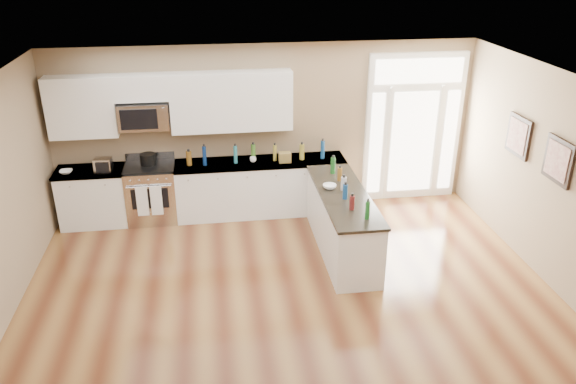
{
  "coord_description": "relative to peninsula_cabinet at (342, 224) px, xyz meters",
  "views": [
    {
      "loc": [
        -0.91,
        -4.95,
        4.29
      ],
      "look_at": [
        0.08,
        2.0,
        1.12
      ],
      "focal_mm": 35.0,
      "sensor_mm": 36.0,
      "label": 1
    }
  ],
  "objects": [
    {
      "name": "ground",
      "position": [
        -0.93,
        -2.24,
        -0.43
      ],
      "size": [
        8.0,
        8.0,
        0.0
      ],
      "primitive_type": "plane",
      "color": "#572B18"
    },
    {
      "name": "room_shell",
      "position": [
        -0.93,
        -2.24,
        1.27
      ],
      "size": [
        8.0,
        8.0,
        8.0
      ],
      "color": "#8D7659",
      "rests_on": "ground"
    },
    {
      "name": "back_cabinet_left",
      "position": [
        -3.8,
        1.45,
        0.0
      ],
      "size": [
        1.1,
        0.66,
        0.94
      ],
      "color": "white",
      "rests_on": "ground"
    },
    {
      "name": "back_cabinet_right",
      "position": [
        -1.08,
        1.45,
        0.0
      ],
      "size": [
        2.85,
        0.66,
        0.94
      ],
      "color": "white",
      "rests_on": "ground"
    },
    {
      "name": "peninsula_cabinet",
      "position": [
        0.0,
        0.0,
        0.0
      ],
      "size": [
        0.69,
        2.32,
        0.94
      ],
      "color": "white",
      "rests_on": "ground"
    },
    {
      "name": "upper_cabinet_left",
      "position": [
        -3.81,
        1.59,
        1.49
      ],
      "size": [
        1.04,
        0.33,
        0.95
      ],
      "primitive_type": "cube",
      "color": "white",
      "rests_on": "room_shell"
    },
    {
      "name": "upper_cabinet_right",
      "position": [
        -1.5,
        1.59,
        1.49
      ],
      "size": [
        1.94,
        0.33,
        0.95
      ],
      "primitive_type": "cube",
      "color": "white",
      "rests_on": "room_shell"
    },
    {
      "name": "upper_cabinet_short",
      "position": [
        -2.88,
        1.59,
        1.77
      ],
      "size": [
        0.82,
        0.33,
        0.4
      ],
      "primitive_type": "cube",
      "color": "white",
      "rests_on": "room_shell"
    },
    {
      "name": "microwave",
      "position": [
        -2.88,
        1.56,
        1.33
      ],
      "size": [
        0.78,
        0.41,
        0.42
      ],
      "color": "silver",
      "rests_on": "room_shell"
    },
    {
      "name": "entry_door",
      "position": [
        1.62,
        1.71,
        0.87
      ],
      "size": [
        1.7,
        0.1,
        2.6
      ],
      "color": "white",
      "rests_on": "ground"
    },
    {
      "name": "wall_art_near",
      "position": [
        2.54,
        -0.04,
        1.27
      ],
      "size": [
        0.05,
        0.58,
        0.58
      ],
      "color": "black",
      "rests_on": "room_shell"
    },
    {
      "name": "wall_art_far",
      "position": [
        2.54,
        -1.04,
        1.27
      ],
      "size": [
        0.05,
        0.58,
        0.58
      ],
      "color": "black",
      "rests_on": "room_shell"
    },
    {
      "name": "kitchen_range",
      "position": [
        -2.87,
        1.45,
        0.04
      ],
      "size": [
        0.8,
        0.7,
        1.08
      ],
      "color": "silver",
      "rests_on": "ground"
    },
    {
      "name": "stockpot",
      "position": [
        -2.88,
        1.53,
        0.61
      ],
      "size": [
        0.27,
        0.27,
        0.19
      ],
      "primitive_type": "cylinder",
      "rotation": [
        0.0,
        0.0,
        -0.08
      ],
      "color": "black",
      "rests_on": "kitchen_range"
    },
    {
      "name": "toaster_oven",
      "position": [
        -3.55,
        1.34,
        0.62
      ],
      "size": [
        0.28,
        0.23,
        0.22
      ],
      "primitive_type": "cube",
      "rotation": [
        0.0,
        0.0,
        -0.08
      ],
      "color": "silver",
      "rests_on": "back_cabinet_left"
    },
    {
      "name": "cardboard_box",
      "position": [
        -0.67,
        1.35,
        0.59
      ],
      "size": [
        0.2,
        0.15,
        0.16
      ],
      "primitive_type": "cube",
      "rotation": [
        0.0,
        0.0,
        -0.02
      ],
      "color": "brown",
      "rests_on": "back_cabinet_right"
    },
    {
      "name": "bowl_left",
      "position": [
        -4.13,
        1.35,
        0.53
      ],
      "size": [
        0.2,
        0.2,
        0.05
      ],
      "primitive_type": "imported",
      "rotation": [
        0.0,
        0.0,
        0.04
      ],
      "color": "white",
      "rests_on": "back_cabinet_left"
    },
    {
      "name": "bowl_peninsula",
      "position": [
        -0.17,
        0.19,
        0.54
      ],
      "size": [
        0.24,
        0.24,
        0.06
      ],
      "primitive_type": "imported",
      "rotation": [
        0.0,
        0.0,
        -0.22
      ],
      "color": "white",
      "rests_on": "peninsula_cabinet"
    },
    {
      "name": "cup_counter",
      "position": [
        -1.19,
        1.42,
        0.55
      ],
      "size": [
        0.12,
        0.12,
        0.08
      ],
      "primitive_type": "imported",
      "rotation": [
        0.0,
        0.0,
        -0.18
      ],
      "color": "white",
      "rests_on": "back_cabinet_right"
    },
    {
      "name": "counter_bottles",
      "position": [
        -0.65,
        0.84,
        0.63
      ],
      "size": [
        2.42,
        2.42,
        0.32
      ],
      "color": "#19591E",
      "rests_on": "back_cabinet_right"
    }
  ]
}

